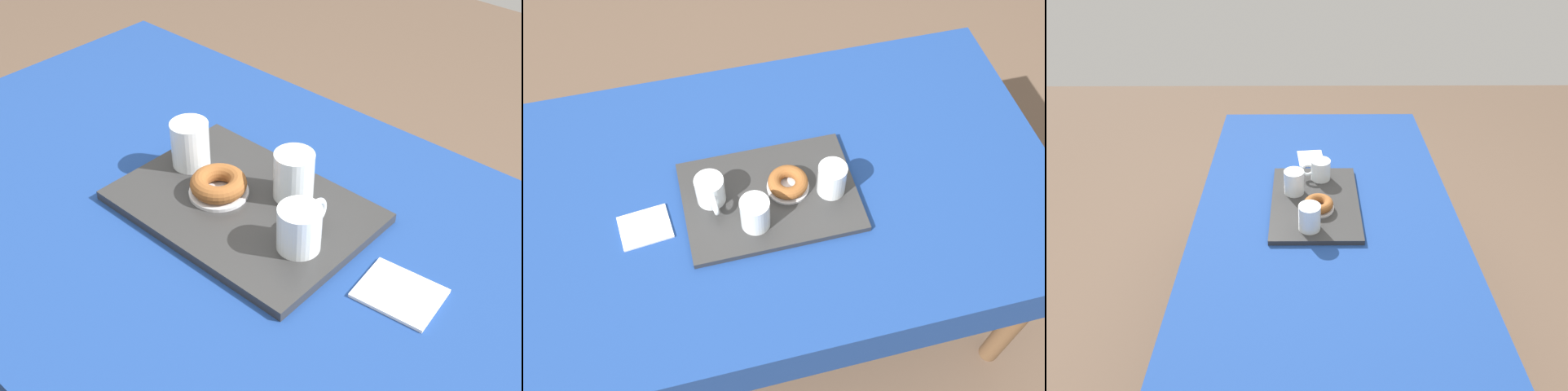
% 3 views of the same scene
% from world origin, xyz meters
% --- Properties ---
extents(ground_plane, '(6.00, 6.00, 0.00)m').
position_xyz_m(ground_plane, '(0.00, 0.00, 0.00)').
color(ground_plane, brown).
extents(dining_table, '(1.56, 0.93, 0.74)m').
position_xyz_m(dining_table, '(0.00, 0.00, 0.65)').
color(dining_table, navy).
rests_on(dining_table, ground).
extents(serving_tray, '(0.45, 0.32, 0.02)m').
position_xyz_m(serving_tray, '(0.01, 0.04, 0.75)').
color(serving_tray, '#2D2D2D').
rests_on(serving_tray, dining_table).
extents(tea_mug_left, '(0.08, 0.11, 0.08)m').
position_xyz_m(tea_mug_left, '(0.16, 0.02, 0.79)').
color(tea_mug_left, white).
rests_on(tea_mug_left, serving_tray).
extents(water_glass_near, '(0.07, 0.07, 0.09)m').
position_xyz_m(water_glass_near, '(-0.15, 0.06, 0.80)').
color(water_glass_near, white).
rests_on(water_glass_near, serving_tray).
extents(water_glass_far, '(0.07, 0.07, 0.09)m').
position_xyz_m(water_glass_far, '(0.06, 0.12, 0.80)').
color(water_glass_far, white).
rests_on(water_glass_far, serving_tray).
extents(donut_plate_left, '(0.11, 0.11, 0.01)m').
position_xyz_m(donut_plate_left, '(-0.04, 0.03, 0.76)').
color(donut_plate_left, silver).
rests_on(donut_plate_left, serving_tray).
extents(sugar_donut_left, '(0.11, 0.11, 0.03)m').
position_xyz_m(sugar_donut_left, '(-0.04, 0.03, 0.78)').
color(sugar_donut_left, brown).
rests_on(sugar_donut_left, donut_plate_left).
extents(paper_napkin, '(0.14, 0.12, 0.01)m').
position_xyz_m(paper_napkin, '(0.34, 0.05, 0.74)').
color(paper_napkin, white).
rests_on(paper_napkin, dining_table).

